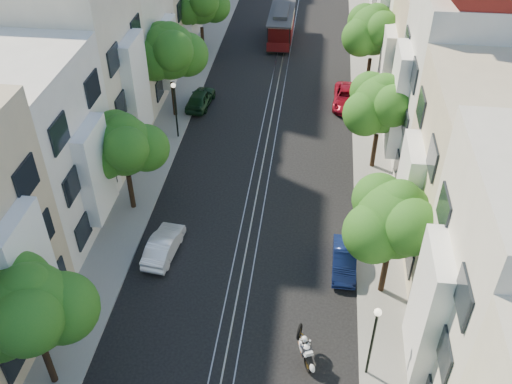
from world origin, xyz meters
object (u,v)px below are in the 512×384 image
(tree_e_b, at_px, (396,221))
(tree_w_d, at_px, (201,4))
(tree_e_c, at_px, (382,106))
(lamp_east, at_px, (374,333))
(cable_car, at_px, (281,24))
(tree_w_c, at_px, (170,53))
(parked_car_w_far, at_px, (200,98))
(lamp_west, at_px, (175,102))
(tree_e_d, at_px, (374,32))
(sportbike_rider, at_px, (305,348))
(tree_w_a, at_px, (30,310))
(tree_w_b, at_px, (124,147))
(parked_car_w_mid, at_px, (164,245))
(parked_car_e_far, at_px, (347,97))
(parked_car_e_mid, at_px, (344,260))

(tree_e_b, bearing_deg, tree_w_d, 118.07)
(tree_e_c, xyz_separation_m, tree_w_d, (-14.40, 16.00, 0.00))
(tree_e_b, relative_size, tree_e_c, 1.03)
(lamp_east, bearing_deg, cable_car, 100.70)
(tree_w_c, height_order, tree_w_d, tree_w_c)
(tree_e_c, distance_m, parked_car_w_far, 15.03)
(tree_w_d, relative_size, cable_car, 0.92)
(tree_e_b, relative_size, tree_w_c, 0.94)
(tree_w_c, relative_size, lamp_west, 1.71)
(lamp_east, relative_size, parked_car_w_far, 1.06)
(tree_e_d, height_order, tree_w_d, tree_e_d)
(tree_e_b, height_order, sportbike_rider, tree_e_b)
(sportbike_rider, bearing_deg, lamp_east, -30.67)
(tree_e_c, relative_size, tree_e_d, 0.95)
(sportbike_rider, bearing_deg, tree_w_a, 169.38)
(tree_w_c, xyz_separation_m, sportbike_rider, (10.68, -20.61, -4.20))
(tree_w_b, bearing_deg, parked_car_w_far, 83.10)
(cable_car, bearing_deg, parked_car_w_mid, -97.74)
(tree_w_b, relative_size, tree_w_d, 0.96)
(tree_w_d, height_order, lamp_west, tree_w_d)
(tree_w_c, xyz_separation_m, parked_car_e_far, (12.74, 3.23, -4.44))
(tree_e_c, height_order, lamp_west, tree_e_c)
(tree_w_a, bearing_deg, lamp_east, 8.57)
(tree_w_a, bearing_deg, parked_car_e_mid, 34.20)
(tree_e_b, xyz_separation_m, sportbike_rider, (-3.72, -4.61, -3.86))
(tree_w_c, bearing_deg, tree_w_d, 90.00)
(tree_w_c, height_order, parked_car_e_far, tree_w_c)
(tree_w_d, relative_size, lamp_east, 1.57)
(sportbike_rider, distance_m, cable_car, 35.85)
(tree_e_d, height_order, cable_car, tree_e_d)
(tree_w_d, bearing_deg, tree_e_b, -61.93)
(tree_e_c, height_order, lamp_east, tree_e_c)
(tree_w_d, height_order, parked_car_w_mid, tree_w_d)
(tree_e_b, relative_size, parked_car_w_far, 1.71)
(tree_e_d, bearing_deg, parked_car_e_mid, -95.40)
(tree_e_b, bearing_deg, lamp_east, -100.93)
(lamp_east, xyz_separation_m, parked_car_w_far, (-11.90, 22.69, -2.18))
(lamp_east, relative_size, cable_car, 0.58)
(tree_w_d, relative_size, lamp_west, 1.57)
(sportbike_rider, bearing_deg, tree_w_c, 94.19)
(tree_w_d, relative_size, parked_car_w_mid, 1.75)
(tree_e_c, relative_size, tree_w_d, 1.00)
(tree_e_d, xyz_separation_m, sportbike_rider, (-3.72, -26.61, -4.00))
(tree_w_a, relative_size, parked_car_e_far, 1.47)
(tree_w_b, height_order, parked_car_w_far, tree_w_b)
(parked_car_w_mid, bearing_deg, tree_w_d, -78.04)
(tree_w_c, distance_m, tree_w_d, 11.01)
(parked_car_e_mid, xyz_separation_m, parked_car_e_far, (0.28, 17.76, 0.05))
(tree_e_c, bearing_deg, cable_car, 111.21)
(lamp_west, bearing_deg, tree_w_d, 93.44)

